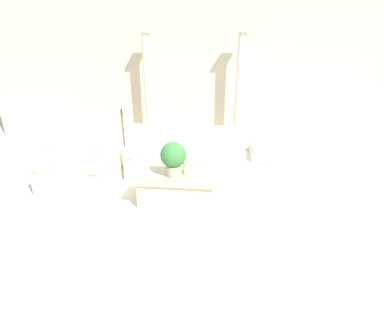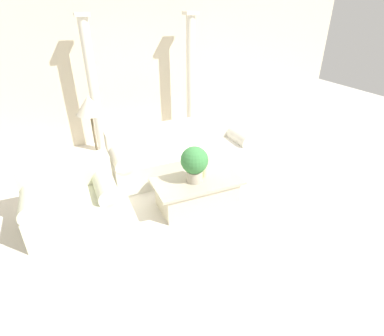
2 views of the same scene
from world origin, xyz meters
The scene contains 10 objects.
ground_plane centered at (0.00, 0.00, 0.00)m, with size 16.00×16.00×0.00m, color silver.
wall_back centered at (0.00, 2.66, 1.60)m, with size 10.00×0.06×3.20m.
sofa_long centered at (0.18, 0.80, 0.34)m, with size 2.47×0.88×0.82m.
loveseat centered at (-1.71, 0.05, 0.35)m, with size 1.17×0.88×0.82m.
coffee_table centered at (-0.02, -0.31, 0.22)m, with size 1.26×0.67×0.43m.
potted_plant centered at (-0.06, -0.31, 0.73)m, with size 0.39×0.39×0.53m.
pillar_candle centered at (0.12, -0.24, 0.52)m, with size 0.10×0.10×0.19m.
floor_lamp centered at (-1.22, 0.93, 1.28)m, with size 0.42×0.42×1.48m.
column_left centered at (-1.00, 2.18, 1.29)m, with size 0.25×0.25×2.52m.
column_right centered at (0.97, 2.18, 1.29)m, with size 0.25×0.25×2.52m.
Camera 1 is at (0.64, -4.36, 2.28)m, focal length 28.00 mm.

